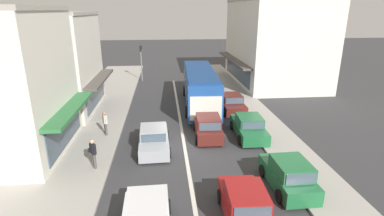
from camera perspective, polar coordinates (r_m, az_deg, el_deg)
ground_plane at (r=19.03m, az=-1.48°, el=-7.13°), size 140.00×140.00×0.00m
lane_centre_line at (r=22.70m, az=-2.20°, el=-2.81°), size 0.20×28.00×0.01m
sidewalk_left at (r=25.16m, az=-18.14°, el=-1.44°), size 5.20×44.00×0.14m
kerb_right at (r=25.61m, az=11.50°, el=-0.55°), size 2.80×44.00×0.12m
shopfront_corner_near at (r=19.61m, az=-32.80°, el=3.59°), size 7.34×7.38×8.35m
shopfront_mid_block at (r=26.78m, az=-25.34°, el=7.58°), size 7.65×8.12×8.00m
building_right_far at (r=36.00m, az=15.43°, el=12.01°), size 9.41×13.29×9.29m
city_bus at (r=26.07m, az=1.53°, el=4.32°), size 3.08×10.96×3.23m
hatchback_adjacent_lane_trail at (r=19.95m, az=3.04°, el=-3.69°), size 1.92×3.76×1.54m
hatchback_behind_bus_mid at (r=12.78m, az=10.00°, el=-17.72°), size 1.95×3.77×1.54m
sedan_queue_gap_filler at (r=18.43m, az=-7.27°, el=-5.90°), size 1.99×4.25×1.47m
parked_hatchback_kerb_front at (r=15.20m, az=17.89°, el=-12.05°), size 1.87×3.73×1.54m
parked_sedan_kerb_second at (r=20.44m, az=10.75°, el=-3.60°), size 1.98×4.24×1.47m
parked_sedan_kerb_third at (r=25.34m, az=7.49°, el=0.89°), size 1.95×4.22×1.47m
traffic_light_downstreet at (r=36.06m, az=-9.67°, el=9.55°), size 0.33×0.24×4.20m
pedestrian_with_handbag_near at (r=16.64m, az=-18.33°, el=-7.96°), size 0.52×0.59×1.63m
pedestrian_browsing_midblock at (r=20.67m, az=-16.23°, el=-2.57°), size 0.36×0.52×1.63m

